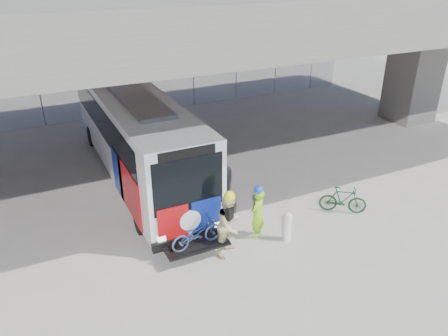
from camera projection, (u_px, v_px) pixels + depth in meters
ground at (217, 203)px, 16.66m from camera, size 160.00×160.00×0.00m
bus at (135, 128)px, 18.01m from camera, size 2.67×12.96×3.69m
overpass at (173, 12)px, 17.09m from camera, size 40.00×16.00×7.95m
chainlink_fence at (131, 90)px, 25.79m from camera, size 30.00×0.06×30.00m
bollard at (288, 225)px, 14.25m from camera, size 0.27×0.27×1.04m
cyclist_hivis at (258, 212)px, 14.27m from camera, size 0.77×0.70×1.93m
cyclist_tan at (229, 224)px, 13.43m from camera, size 1.23×1.17×2.19m
bike_parked at (343, 200)px, 15.87m from camera, size 1.64×1.41×1.02m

